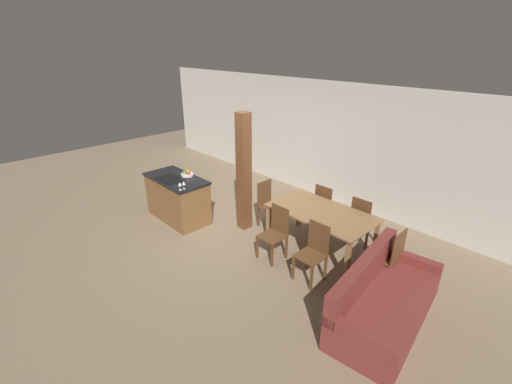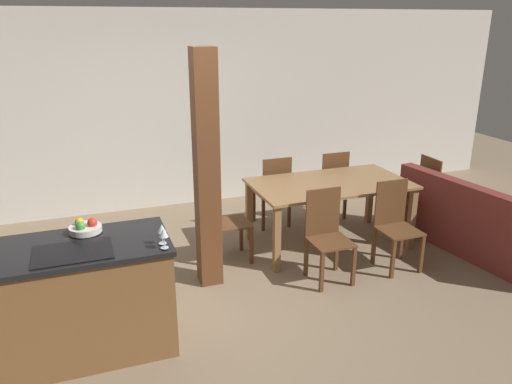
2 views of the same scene
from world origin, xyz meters
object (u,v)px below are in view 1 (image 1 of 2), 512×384
(dining_chair_far_right, at_px, (363,220))
(dining_chair_foot_end, at_px, (389,256))
(fruit_bowl, at_px, (187,174))
(dining_chair_near_right, at_px, (314,251))
(wine_glass_near, at_px, (180,184))
(timber_post, at_px, (244,173))
(kitchen_island, at_px, (178,198))
(dining_chair_head_end, at_px, (268,203))
(wine_glass_middle, at_px, (184,183))
(dining_chair_near_left, at_px, (275,232))
(couch, at_px, (383,302))
(dining_chair_far_left, at_px, (326,206))
(dining_table, at_px, (321,216))

(dining_chair_far_right, bearing_deg, dining_chair_foot_end, 140.19)
(fruit_bowl, relative_size, dining_chair_near_right, 0.27)
(fruit_bowl, relative_size, wine_glass_near, 1.62)
(dining_chair_near_right, distance_m, timber_post, 2.10)
(kitchen_island, xyz_separation_m, dining_chair_far_right, (3.21, 1.88, 0.02))
(dining_chair_head_end, bearing_deg, timber_post, 145.55)
(wine_glass_middle, distance_m, dining_chair_near_left, 1.95)
(dining_chair_head_end, height_order, couch, dining_chair_head_end)
(dining_chair_near_left, height_order, timber_post, timber_post)
(wine_glass_middle, distance_m, timber_post, 1.15)
(dining_chair_far_right, relative_size, timber_post, 0.40)
(couch, height_order, timber_post, timber_post)
(fruit_bowl, relative_size, dining_chair_far_left, 0.27)
(wine_glass_near, height_order, dining_chair_far_right, wine_glass_near)
(dining_chair_far_left, xyz_separation_m, couch, (2.01, -1.49, -0.22))
(kitchen_island, xyz_separation_m, couch, (4.40, 0.39, -0.20))
(dining_table, relative_size, dining_chair_head_end, 1.93)
(dining_table, distance_m, couch, 1.82)
(fruit_bowl, bearing_deg, dining_chair_near_right, 3.92)
(timber_post, bearing_deg, dining_table, 14.41)
(dining_chair_far_left, relative_size, timber_post, 0.40)
(wine_glass_middle, height_order, dining_chair_far_left, wine_glass_middle)
(kitchen_island, distance_m, dining_chair_near_right, 3.24)
(kitchen_island, xyz_separation_m, dining_chair_near_left, (2.39, 0.43, 0.02))
(dining_chair_near_right, relative_size, dining_chair_foot_end, 1.00)
(dining_chair_foot_end, relative_size, couch, 0.45)
(dining_table, relative_size, dining_chair_near_right, 1.93)
(dining_table, relative_size, dining_chair_foot_end, 1.93)
(wine_glass_near, bearing_deg, dining_chair_far_right, 40.39)
(dining_chair_far_left, bearing_deg, wine_glass_middle, 50.17)
(dining_chair_near_right, height_order, dining_chair_head_end, same)
(wine_glass_near, height_order, wine_glass_middle, same)
(wine_glass_middle, bearing_deg, dining_chair_near_left, 20.08)
(dining_chair_foot_end, bearing_deg, dining_chair_far_right, -129.81)
(kitchen_island, distance_m, dining_chair_foot_end, 4.24)
(dining_chair_near_left, xyz_separation_m, dining_chair_foot_end, (1.69, 0.73, 0.00))
(dining_chair_far_right, relative_size, dining_chair_foot_end, 1.00)
(kitchen_island, relative_size, dining_chair_near_left, 1.53)
(fruit_bowl, height_order, timber_post, timber_post)
(dining_table, bearing_deg, dining_chair_head_end, -180.00)
(wine_glass_near, relative_size, dining_chair_far_right, 0.17)
(kitchen_island, height_order, dining_chair_far_left, dining_chair_far_left)
(wine_glass_middle, bearing_deg, dining_chair_far_right, 39.30)
(fruit_bowl, distance_m, dining_chair_near_right, 3.15)
(dining_table, bearing_deg, wine_glass_near, -146.06)
(dining_chair_far_right, relative_size, dining_chair_head_end, 1.00)
(wine_glass_near, relative_size, dining_chair_foot_end, 0.17)
(kitchen_island, height_order, timber_post, timber_post)
(dining_table, bearing_deg, kitchen_island, -157.59)
(dining_chair_near_left, relative_size, dining_chair_far_left, 1.00)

